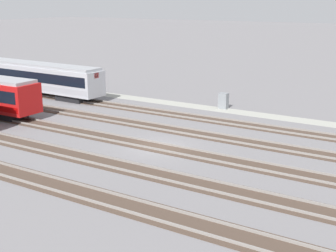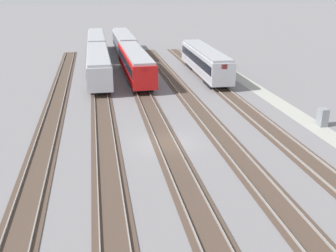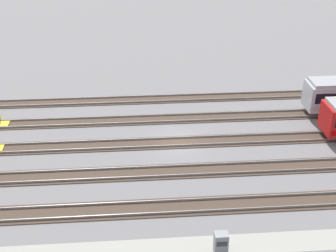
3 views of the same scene
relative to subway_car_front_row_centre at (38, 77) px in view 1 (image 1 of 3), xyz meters
name	(u,v)px [view 1 (image 1 of 3)]	position (x,y,z in m)	size (l,w,h in m)	color
ground_plane	(157,147)	(-22.61, 9.42, -2.04)	(400.00, 400.00, 0.00)	slate
service_walkway	(234,111)	(-22.61, -4.32, -2.04)	(54.00, 2.00, 0.01)	#9E9E93
rail_track_nearest	(214,120)	(-22.61, -0.05, -2.00)	(90.00, 2.23, 0.21)	#47382D
rail_track_near_inner	(189,132)	(-22.61, 4.68, -2.00)	(90.00, 2.24, 0.21)	#47382D
rail_track_middle	(157,147)	(-22.61, 9.42, -2.00)	(90.00, 2.24, 0.21)	#47382D
rail_track_far_inner	(118,165)	(-22.61, 14.16, -2.00)	(90.00, 2.23, 0.21)	#47382D
rail_track_farthest	(68,189)	(-22.61, 18.90, -2.00)	(90.00, 2.23, 0.21)	#47382D
subway_car_front_row_centre	(38,77)	(0.00, 0.00, 0.00)	(18.06, 3.27, 3.70)	#ADAFB7
electrical_cabinet	(223,101)	(-21.17, -4.96, -1.24)	(0.90, 0.73, 1.60)	gray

